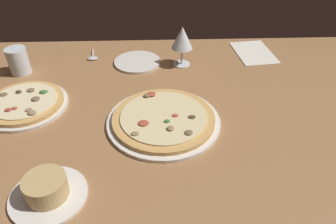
# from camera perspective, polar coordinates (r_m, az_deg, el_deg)

# --- Properties ---
(dining_table) EXTENTS (1.50, 1.10, 0.04)m
(dining_table) POSITION_cam_1_polar(r_m,az_deg,el_deg) (0.99, 0.75, -1.89)
(dining_table) COLOR #996B42
(dining_table) RESTS_ON ground
(pizza_main) EXTENTS (0.33, 0.33, 0.03)m
(pizza_main) POSITION_cam_1_polar(r_m,az_deg,el_deg) (0.95, -0.79, -1.32)
(pizza_main) COLOR silver
(pizza_main) RESTS_ON dining_table
(pizza_side) EXTENTS (0.26, 0.26, 0.03)m
(pizza_side) POSITION_cam_1_polar(r_m,az_deg,el_deg) (1.10, -23.79, 1.37)
(pizza_side) COLOR silver
(pizza_side) RESTS_ON dining_table
(ramekin_on_saucer) EXTENTS (0.17, 0.17, 0.06)m
(ramekin_on_saucer) POSITION_cam_1_polar(r_m,az_deg,el_deg) (0.79, -20.45, -12.70)
(ramekin_on_saucer) COLOR silver
(ramekin_on_saucer) RESTS_ON dining_table
(wine_glass_far) EXTENTS (0.08, 0.08, 0.15)m
(wine_glass_far) POSITION_cam_1_polar(r_m,az_deg,el_deg) (1.20, 2.51, 12.68)
(wine_glass_far) COLOR silver
(wine_glass_far) RESTS_ON dining_table
(water_glass) EXTENTS (0.07, 0.07, 0.09)m
(water_glass) POSITION_cam_1_polar(r_m,az_deg,el_deg) (1.29, -24.68, 7.89)
(water_glass) COLOR silver
(water_glass) RESTS_ON dining_table
(side_plate) EXTENTS (0.18, 0.18, 0.01)m
(side_plate) POSITION_cam_1_polar(r_m,az_deg,el_deg) (1.26, -5.38, 8.72)
(side_plate) COLOR silver
(side_plate) RESTS_ON dining_table
(paper_menu) EXTENTS (0.16, 0.22, 0.00)m
(paper_menu) POSITION_cam_1_polar(r_m,az_deg,el_deg) (1.38, 14.77, 10.03)
(paper_menu) COLOR silver
(paper_menu) RESTS_ON dining_table
(spoon) EXTENTS (0.04, 0.09, 0.01)m
(spoon) POSITION_cam_1_polar(r_m,az_deg,el_deg) (1.32, -13.08, 9.33)
(spoon) COLOR silver
(spoon) RESTS_ON dining_table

